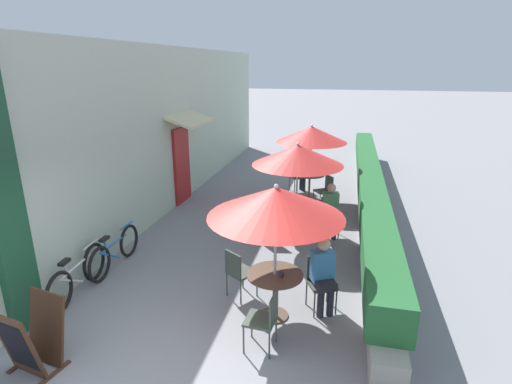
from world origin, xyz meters
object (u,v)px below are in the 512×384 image
at_px(coffee_cup_far, 313,172).
at_px(patio_table_near, 275,284).
at_px(patio_umbrella_near, 276,202).
at_px(patio_umbrella_mid, 298,155).
at_px(patio_umbrella_far, 311,134).
at_px(cafe_chair_near_back, 320,278).
at_px(bicycle_second, 115,251).
at_px(cafe_chair_near_left, 238,270).
at_px(patio_table_mid, 296,213).
at_px(bicycle_leaning, 78,275).
at_px(menu_board, 33,337).
at_px(cafe_chair_far_right, 325,189).
at_px(cafe_chair_far_left, 295,175).
at_px(seated_patron_far_left, 299,169).
at_px(cafe_chair_near_right, 266,317).
at_px(cafe_chair_mid_right, 329,213).
at_px(seated_patron_mid_right, 331,208).
at_px(coffee_cup_near, 281,275).
at_px(patio_table_far, 310,180).
at_px(seated_patron_near_back, 323,272).
at_px(cafe_chair_mid_left, 262,215).

bearing_deg(coffee_cup_far, patio_table_near, -90.44).
distance_m(patio_table_near, patio_umbrella_near, 1.33).
bearing_deg(patio_umbrella_mid, patio_umbrella_far, 89.22).
bearing_deg(cafe_chair_near_back, bicycle_second, -32.23).
bearing_deg(cafe_chair_near_back, patio_table_near, 5.68).
height_order(cafe_chair_near_left, patio_table_mid, cafe_chair_near_left).
distance_m(bicycle_leaning, bicycle_second, 0.99).
xyz_separation_m(patio_table_near, menu_board, (-2.77, -1.79, -0.08)).
relative_size(cafe_chair_near_back, patio_table_mid, 1.01).
bearing_deg(patio_table_mid, patio_umbrella_mid, 0.00).
height_order(patio_table_mid, cafe_chair_far_right, cafe_chair_far_right).
height_order(cafe_chair_far_left, seated_patron_far_left, seated_patron_far_left).
bearing_deg(patio_umbrella_mid, patio_table_near, -88.40).
relative_size(cafe_chair_near_right, cafe_chair_mid_right, 1.00).
height_order(patio_umbrella_near, cafe_chair_far_right, patio_umbrella_near).
bearing_deg(cafe_chair_mid_right, cafe_chair_near_right, 69.86).
distance_m(patio_table_mid, seated_patron_mid_right, 0.78).
relative_size(patio_table_mid, cafe_chair_far_left, 0.99).
distance_m(seated_patron_mid_right, cafe_chair_far_right, 2.03).
bearing_deg(patio_table_near, bicycle_leaning, -177.57).
xyz_separation_m(coffee_cup_near, seated_patron_far_left, (-0.56, 6.58, -0.09)).
height_order(patio_table_mid, patio_table_far, same).
relative_size(coffee_cup_near, bicycle_second, 0.05).
height_order(seated_patron_near_back, menu_board, seated_patron_near_back).
bearing_deg(patio_table_far, bicycle_second, -122.66).
bearing_deg(cafe_chair_near_left, seated_patron_far_left, 122.11).
bearing_deg(bicycle_second, coffee_cup_near, -15.90).
relative_size(coffee_cup_near, coffee_cup_far, 1.00).
distance_m(seated_patron_far_left, bicycle_second, 6.33).
xyz_separation_m(cafe_chair_mid_left, seated_patron_mid_right, (1.50, 0.35, 0.17)).
bearing_deg(seated_patron_near_back, cafe_chair_near_back, -90.00).
xyz_separation_m(coffee_cup_near, cafe_chair_mid_left, (-0.94, 2.98, -0.27)).
bearing_deg(cafe_chair_far_right, coffee_cup_near, 142.51).
height_order(cafe_chair_mid_right, bicycle_second, cafe_chair_mid_right).
distance_m(seated_patron_far_left, bicycle_leaning, 7.26).
xyz_separation_m(patio_umbrella_mid, patio_table_far, (0.04, 2.72, -1.33)).
relative_size(cafe_chair_near_left, coffee_cup_near, 9.67).
bearing_deg(bicycle_leaning, cafe_chair_far_right, 50.23).
bearing_deg(patio_umbrella_far, patio_table_mid, -90.78).
bearing_deg(seated_patron_near_back, seated_patron_mid_right, -115.09).
distance_m(seated_patron_far_left, menu_board, 8.62).
bearing_deg(cafe_chair_mid_right, patio_umbrella_far, -85.72).
bearing_deg(cafe_chair_mid_left, patio_table_mid, 5.68).
height_order(patio_umbrella_mid, cafe_chair_mid_right, patio_umbrella_mid).
xyz_separation_m(patio_umbrella_mid, menu_board, (-2.68, -4.92, -1.41)).
distance_m(cafe_chair_far_left, seated_patron_far_left, 0.20).
bearing_deg(patio_table_near, cafe_chair_near_left, 151.44).
xyz_separation_m(patio_umbrella_mid, cafe_chair_mid_left, (-0.74, -0.23, -1.37)).
bearing_deg(patio_table_near, patio_table_mid, 91.60).
bearing_deg(coffee_cup_far, patio_umbrella_near, -90.44).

